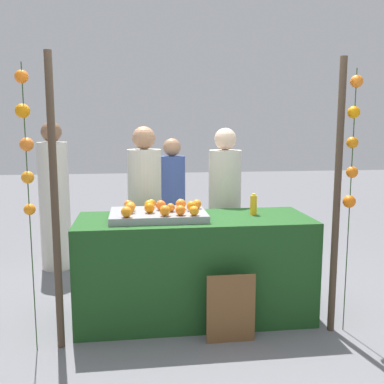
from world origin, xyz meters
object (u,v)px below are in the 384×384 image
at_px(orange_1, 194,211).
at_px(juice_bottle, 254,205).
at_px(orange_0, 128,204).
at_px(vendor_left, 145,216).
at_px(stall_counter, 194,267).
at_px(chalkboard_sign, 231,309).
at_px(vendor_right, 224,214).

xyz_separation_m(orange_1, juice_bottle, (0.57, 0.27, -0.01)).
bearing_deg(orange_1, juice_bottle, 25.33).
relative_size(orange_0, vendor_left, 0.04).
relative_size(orange_0, juice_bottle, 0.39).
xyz_separation_m(stall_counter, chalkboard_sign, (0.22, -0.51, -0.18)).
height_order(orange_0, chalkboard_sign, orange_0).
height_order(orange_1, chalkboard_sign, orange_1).
xyz_separation_m(stall_counter, juice_bottle, (0.54, 0.06, 0.53)).
distance_m(orange_1, vendor_right, 1.03).
bearing_deg(orange_0, orange_1, -36.40).
height_order(orange_0, vendor_left, vendor_left).
height_order(orange_1, juice_bottle, juice_bottle).
bearing_deg(orange_1, vendor_right, 64.03).
distance_m(orange_1, vendor_left, 0.99).
xyz_separation_m(stall_counter, orange_1, (-0.03, -0.21, 0.55)).
xyz_separation_m(juice_bottle, chalkboard_sign, (-0.32, -0.57, -0.71)).
height_order(stall_counter, vendor_left, vendor_left).
relative_size(vendor_left, vendor_right, 1.01).
bearing_deg(stall_counter, juice_bottle, 6.59).
height_order(chalkboard_sign, vendor_right, vendor_right).
xyz_separation_m(stall_counter, orange_0, (-0.56, 0.19, 0.54)).
height_order(juice_bottle, chalkboard_sign, juice_bottle).
xyz_separation_m(orange_0, juice_bottle, (1.10, -0.12, -0.01)).
bearing_deg(orange_0, chalkboard_sign, -41.72).
bearing_deg(vendor_left, vendor_right, 0.80).
bearing_deg(juice_bottle, chalkboard_sign, -119.47).
bearing_deg(orange_1, vendor_left, 113.04).
relative_size(juice_bottle, chalkboard_sign, 0.34).
bearing_deg(orange_1, orange_0, 143.60).
height_order(orange_0, vendor_right, vendor_right).
height_order(stall_counter, vendor_right, vendor_right).
height_order(orange_1, vendor_right, vendor_right).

